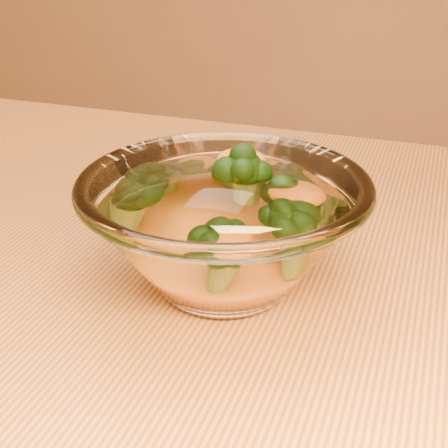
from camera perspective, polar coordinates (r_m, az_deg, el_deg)
The scene contains 4 objects.
table at distance 0.53m, azimuth 4.35°, elevation -15.92°, with size 1.20×0.80×0.75m.
glass_bowl at distance 0.46m, azimuth 0.00°, elevation -0.51°, with size 0.21×0.21×0.09m.
cheese_sauce at distance 0.47m, azimuth 0.00°, elevation -2.68°, with size 0.11×0.11×0.03m, color orange.
broccoli_heap at distance 0.47m, azimuth 0.27°, elevation 1.68°, with size 0.15×0.14×0.08m.
Camera 1 is at (0.09, -0.38, 1.01)m, focal length 50.00 mm.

